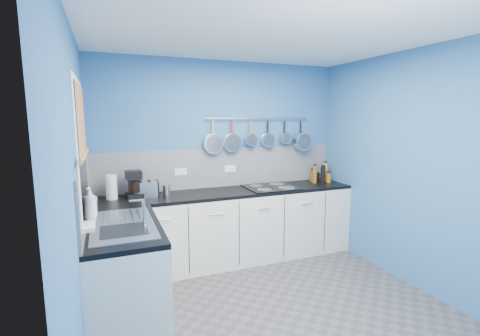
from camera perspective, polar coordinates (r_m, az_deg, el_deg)
floor at (r=3.48m, az=5.82°, el=-22.78°), size 3.20×3.00×0.02m
ceiling at (r=3.06m, az=6.59°, el=21.99°), size 3.20×3.00×0.02m
wall_back at (r=4.40m, az=-3.08°, el=1.42°), size 3.20×0.02×2.50m
wall_front at (r=1.87m, az=28.72°, el=-9.62°), size 3.20×0.02×2.50m
wall_left at (r=2.69m, az=-25.87°, el=-4.09°), size 0.02×3.00×2.50m
wall_right at (r=4.03m, az=26.85°, el=-0.17°), size 0.02×3.00×2.50m
backsplash_back at (r=4.39m, az=-2.98°, el=0.09°), size 3.20×0.02×0.50m
backsplash_left at (r=3.29m, az=-24.68°, el=-3.58°), size 0.02×1.80×0.50m
cabinet_run_back at (r=4.30m, az=-1.64°, el=-9.99°), size 3.20×0.60×0.86m
worktop_back at (r=4.17m, az=-1.66°, el=-4.12°), size 3.20×0.60×0.04m
cabinet_run_left at (r=3.23m, az=-18.76°, el=-16.98°), size 0.60×1.20×0.86m
worktop_left at (r=3.07m, az=-19.17°, el=-9.36°), size 0.60×1.20×0.04m
window_frame at (r=2.94m, az=-25.18°, el=2.90°), size 0.01×1.00×1.10m
window_glass at (r=2.94m, az=-25.09°, el=2.90°), size 0.01×0.90×1.00m
bamboo_blind at (r=2.93m, az=-25.21°, el=7.30°), size 0.01×0.90×0.55m
window_sill at (r=3.02m, az=-24.08°, el=-6.82°), size 0.10×0.98×0.03m
sink_unit at (r=3.06m, az=-19.19°, el=-8.93°), size 0.50×0.95×0.01m
mixer_tap at (r=2.86m, az=-15.91°, el=-7.36°), size 0.12×0.08×0.26m
socket_left at (r=4.24m, az=-9.97°, el=-0.61°), size 0.15×0.01×0.09m
socket_right at (r=4.41m, az=-1.69°, el=-0.12°), size 0.15×0.01×0.09m
pot_rail at (r=4.49m, az=3.23°, el=8.35°), size 1.45×0.02×0.02m
soap_bottle_a at (r=2.75m, az=-24.02°, el=-5.44°), size 0.11×0.11×0.24m
soap_bottle_b at (r=2.95m, az=-23.85°, el=-5.17°), size 0.09×0.09×0.17m
paper_towel at (r=3.98m, az=-20.88°, el=-3.02°), size 0.15×0.15×0.27m
coffee_maker at (r=3.95m, az=-17.42°, el=-2.68°), size 0.19×0.21×0.31m
toaster at (r=3.99m, az=-15.72°, el=-3.45°), size 0.29×0.18×0.18m
canister at (r=4.03m, az=-12.32°, el=-3.60°), size 0.10×0.10×0.12m
hob at (r=4.36m, az=5.22°, el=-3.24°), size 0.62×0.55×0.01m
pan_0 at (r=4.26m, az=-4.53°, el=5.37°), size 0.25×0.06×0.44m
pan_1 at (r=4.34m, az=-1.32°, el=5.53°), size 0.24×0.06×0.43m
pan_2 at (r=4.44m, az=1.77°, el=6.03°), size 0.17×0.08×0.36m
pan_3 at (r=4.54m, az=4.72°, el=5.95°), size 0.19×0.07×0.38m
pan_4 at (r=4.66m, az=7.54°, el=6.21°), size 0.15×0.09×0.34m
pan_5 at (r=4.79m, az=10.18°, el=5.61°), size 0.25×0.13×0.44m
condiment_0 at (r=4.92m, az=14.18°, el=-0.64°), size 0.07×0.07×0.26m
condiment_1 at (r=4.88m, az=12.98°, el=-1.55°), size 0.06×0.06×0.12m
condiment_2 at (r=4.85m, az=12.02°, el=-1.27°), size 0.05×0.05×0.17m
condiment_3 at (r=4.85m, az=14.72°, el=-1.56°), size 0.07×0.07×0.13m
condiment_4 at (r=4.80m, az=13.80°, el=-1.07°), size 0.07×0.07×0.23m
condiment_5 at (r=4.75m, az=12.50°, el=-1.02°), size 0.06×0.06×0.24m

